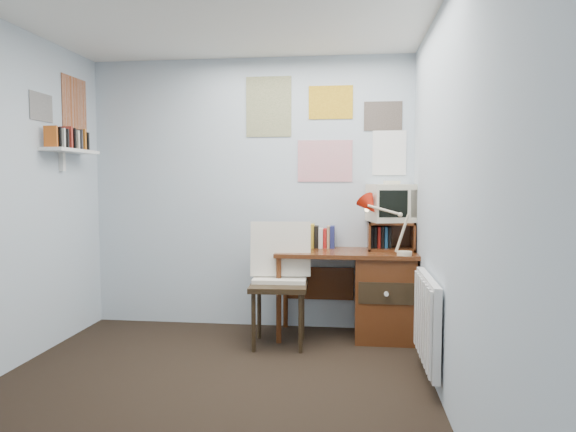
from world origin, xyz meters
name	(u,v)px	position (x,y,z in m)	size (l,w,h in m)	color
ground	(197,404)	(0.00, 0.00, 0.00)	(3.50, 3.50, 0.00)	black
back_wall	(250,193)	(0.00, 1.75, 1.25)	(3.00, 0.02, 2.50)	silver
right_wall	(452,202)	(1.50, 0.00, 1.25)	(0.02, 3.50, 2.50)	silver
desk	(377,292)	(1.17, 1.48, 0.41)	(1.20, 0.55, 0.76)	#5A2C14
desk_chair	(279,286)	(0.35, 1.18, 0.50)	(0.51, 0.49, 1.00)	black
desk_lamp	(405,228)	(1.38, 1.27, 0.98)	(0.31, 0.27, 0.45)	red
tv_riser	(391,236)	(1.29, 1.59, 0.89)	(0.40, 0.30, 0.25)	#5A2C14
crt_tv	(392,201)	(1.30, 1.61, 1.19)	(0.38, 0.35, 0.36)	beige
book_row	(320,236)	(0.66, 1.66, 0.87)	(0.60, 0.14, 0.22)	#5A2C14
radiator	(427,320)	(1.46, 0.55, 0.42)	(0.09, 0.80, 0.60)	white
wall_shelf	(71,151)	(-1.40, 1.10, 1.62)	(0.20, 0.62, 0.24)	white
posters_back	(325,128)	(0.70, 1.74, 1.85)	(1.20, 0.01, 0.90)	white
posters_left	(59,105)	(-1.49, 1.10, 2.00)	(0.01, 0.70, 0.60)	white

